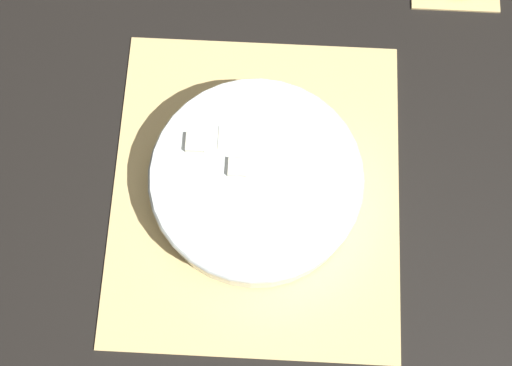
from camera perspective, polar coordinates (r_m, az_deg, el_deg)
name	(u,v)px	position (r m, az deg, el deg)	size (l,w,h in m)	color
ground_plane	(256,190)	(0.89, 0.00, -0.55)	(6.00, 6.00, 0.00)	black
bamboo_mat_center	(256,189)	(0.89, 0.00, -0.49)	(0.41, 0.36, 0.01)	#D6B775
fruit_salad_bowl	(256,180)	(0.86, -0.04, 0.22)	(0.26, 0.26, 0.06)	silver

